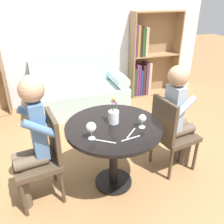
# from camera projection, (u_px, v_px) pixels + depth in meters

# --- Properties ---
(ground_plane) EXTENTS (16.00, 16.00, 0.00)m
(ground_plane) POSITION_uv_depth(u_px,v_px,m) (113.00, 182.00, 2.62)
(ground_plane) COLOR olive
(back_wall) EXTENTS (5.20, 0.05, 2.70)m
(back_wall) POSITION_uv_depth(u_px,v_px,m) (68.00, 26.00, 3.99)
(back_wall) COLOR silver
(back_wall) RESTS_ON ground_plane
(round_table) EXTENTS (0.95, 0.95, 0.73)m
(round_table) POSITION_uv_depth(u_px,v_px,m) (114.00, 138.00, 2.35)
(round_table) COLOR black
(round_table) RESTS_ON ground_plane
(couch) EXTENTS (1.66, 0.80, 0.92)m
(couch) POSITION_uv_depth(u_px,v_px,m) (77.00, 93.00, 4.11)
(couch) COLOR #A8C1C1
(couch) RESTS_ON ground_plane
(bookshelf_right) EXTENTS (0.97, 0.28, 1.57)m
(bookshelf_right) POSITION_uv_depth(u_px,v_px,m) (147.00, 60.00, 4.58)
(bookshelf_right) COLOR #93704C
(bookshelf_right) RESTS_ON ground_plane
(chair_left) EXTENTS (0.47, 0.47, 0.90)m
(chair_left) POSITION_uv_depth(u_px,v_px,m) (44.00, 155.00, 2.25)
(chair_left) COLOR #473828
(chair_left) RESTS_ON ground_plane
(chair_right) EXTENTS (0.48, 0.48, 0.90)m
(chair_right) POSITION_uv_depth(u_px,v_px,m) (171.00, 132.00, 2.62)
(chair_right) COLOR #473828
(chair_right) RESTS_ON ground_plane
(person_left) EXTENTS (0.44, 0.37, 1.27)m
(person_left) POSITION_uv_depth(u_px,v_px,m) (31.00, 140.00, 2.12)
(person_left) COLOR brown
(person_left) RESTS_ON ground_plane
(person_right) EXTENTS (0.45, 0.38, 1.24)m
(person_right) POSITION_uv_depth(u_px,v_px,m) (178.00, 116.00, 2.58)
(person_right) COLOR brown
(person_right) RESTS_ON ground_plane
(wine_glass_left) EXTENTS (0.09, 0.09, 0.16)m
(wine_glass_left) POSITION_uv_depth(u_px,v_px,m) (91.00, 128.00, 2.03)
(wine_glass_left) COLOR white
(wine_glass_left) RESTS_ON round_table
(wine_glass_right) EXTENTS (0.07, 0.07, 0.13)m
(wine_glass_right) POSITION_uv_depth(u_px,v_px,m) (142.00, 119.00, 2.21)
(wine_glass_right) COLOR white
(wine_glass_right) RESTS_ON round_table
(flower_vase) EXTENTS (0.10, 0.10, 0.28)m
(flower_vase) POSITION_uv_depth(u_px,v_px,m) (114.00, 115.00, 2.29)
(flower_vase) COLOR silver
(flower_vase) RESTS_ON round_table
(knife_left_setting) EXTENTS (0.19, 0.04, 0.00)m
(knife_left_setting) POSITION_uv_depth(u_px,v_px,m) (131.00, 138.00, 2.08)
(knife_left_setting) COLOR silver
(knife_left_setting) RESTS_ON round_table
(fork_left_setting) EXTENTS (0.16, 0.12, 0.00)m
(fork_left_setting) POSITION_uv_depth(u_px,v_px,m) (105.00, 141.00, 2.04)
(fork_left_setting) COLOR silver
(fork_left_setting) RESTS_ON round_table
(knife_right_setting) EXTENTS (0.14, 0.14, 0.00)m
(knife_right_setting) POSITION_uv_depth(u_px,v_px,m) (131.00, 133.00, 2.16)
(knife_right_setting) COLOR silver
(knife_right_setting) RESTS_ON round_table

